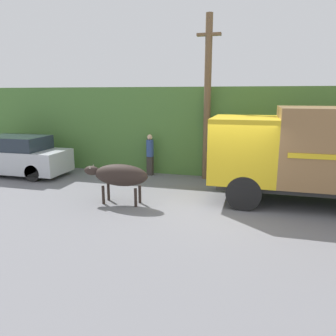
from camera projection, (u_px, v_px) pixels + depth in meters
ground_plane at (227, 210)px, 9.65m from camera, size 60.00×60.00×0.00m
hillside_embankment at (242, 126)px, 15.98m from camera, size 32.00×6.61×3.62m
cargo_truck at (326, 151)px, 9.69m from camera, size 6.59×2.46×2.96m
brown_cow at (119, 175)px, 10.03m from camera, size 2.09×0.67×1.24m
parked_suv at (16, 156)px, 13.66m from camera, size 4.41×1.74×1.64m
pedestrian_on_hill at (150, 153)px, 13.60m from camera, size 0.37×0.37×1.71m
utility_pole at (207, 97)px, 12.55m from camera, size 0.90×0.27×6.23m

